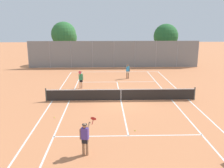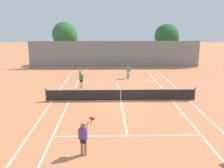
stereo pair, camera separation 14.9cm
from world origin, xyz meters
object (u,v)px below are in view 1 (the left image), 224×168
(player_near_side, at_px, (85,137))
(loose_tennis_ball_0, at_px, (54,117))
(player_far_left, at_px, (81,79))
(tree_behind_left, at_px, (65,35))
(player_far_right, at_px, (128,70))
(loose_tennis_ball_3, at_px, (135,130))
(tree_behind_right, at_px, (166,37))
(tennis_net, at_px, (121,94))
(loose_tennis_ball_2, at_px, (119,82))
(loose_tennis_ball_4, at_px, (77,96))

(player_near_side, relative_size, loose_tennis_ball_0, 26.88)
(player_far_left, height_order, tree_behind_left, tree_behind_left)
(player_near_side, relative_size, player_far_left, 1.00)
(player_far_right, relative_size, loose_tennis_ball_3, 24.24)
(player_near_side, height_order, loose_tennis_ball_0, player_near_side)
(tree_behind_right, bearing_deg, player_far_left, -127.83)
(player_far_left, xyz_separation_m, loose_tennis_ball_3, (3.99, -9.69, -0.89))
(player_far_left, bearing_deg, tennis_net, -47.83)
(tree_behind_left, bearing_deg, player_near_side, -79.71)
(loose_tennis_ball_0, xyz_separation_m, loose_tennis_ball_2, (4.77, 9.66, 0.00))
(loose_tennis_ball_3, height_order, tree_behind_right, tree_behind_right)
(player_far_right, bearing_deg, loose_tennis_ball_4, -126.99)
(player_far_left, bearing_deg, player_far_right, 40.34)
(loose_tennis_ball_0, bearing_deg, player_far_left, 81.83)
(tree_behind_left, bearing_deg, tennis_net, -69.16)
(loose_tennis_ball_4, bearing_deg, player_far_left, 86.28)
(player_near_side, height_order, tree_behind_right, tree_behind_right)
(tennis_net, bearing_deg, player_far_right, 80.96)
(player_far_right, height_order, tree_behind_left, tree_behind_left)
(tennis_net, xyz_separation_m, tree_behind_left, (-7.16, 18.82, 3.73))
(loose_tennis_ball_4, bearing_deg, loose_tennis_ball_3, -59.90)
(player_far_left, distance_m, player_far_right, 6.31)
(player_near_side, bearing_deg, loose_tennis_ball_3, 43.97)
(loose_tennis_ball_4, height_order, tree_behind_left, tree_behind_left)
(loose_tennis_ball_3, bearing_deg, loose_tennis_ball_2, 91.44)
(loose_tennis_ball_3, relative_size, tree_behind_left, 0.01)
(tennis_net, height_order, player_near_side, player_near_side)
(player_far_left, distance_m, loose_tennis_ball_2, 4.36)
(loose_tennis_ball_2, relative_size, loose_tennis_ball_3, 1.00)
(loose_tennis_ball_0, distance_m, tree_behind_right, 25.92)
(tennis_net, xyz_separation_m, player_near_side, (-2.23, -8.36, 0.42))
(tennis_net, bearing_deg, player_far_left, 132.17)
(player_near_side, relative_size, tree_behind_right, 0.30)
(loose_tennis_ball_0, xyz_separation_m, tree_behind_right, (12.57, 22.32, 3.95))
(player_near_side, distance_m, tree_behind_right, 29.08)
(player_far_left, xyz_separation_m, loose_tennis_ball_2, (3.69, 2.14, -0.89))
(tree_behind_right, bearing_deg, player_near_side, -110.61)
(tennis_net, distance_m, player_near_side, 8.66)
(player_far_right, height_order, loose_tennis_ball_4, player_far_right)
(loose_tennis_ball_2, xyz_separation_m, tree_behind_left, (-7.31, 12.77, 4.20))
(loose_tennis_ball_4, bearing_deg, player_near_side, -81.39)
(loose_tennis_ball_0, bearing_deg, tennis_net, 38.01)
(player_far_left, relative_size, loose_tennis_ball_0, 26.88)
(loose_tennis_ball_0, bearing_deg, loose_tennis_ball_3, -23.14)
(loose_tennis_ball_3, bearing_deg, tennis_net, 94.44)
(tennis_net, distance_m, loose_tennis_ball_0, 5.88)
(tennis_net, bearing_deg, player_near_side, -104.92)
(player_far_right, distance_m, loose_tennis_ball_0, 13.05)
(player_far_right, height_order, loose_tennis_ball_0, player_far_right)
(player_near_side, xyz_separation_m, tree_behind_left, (-4.93, 27.18, 3.31))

